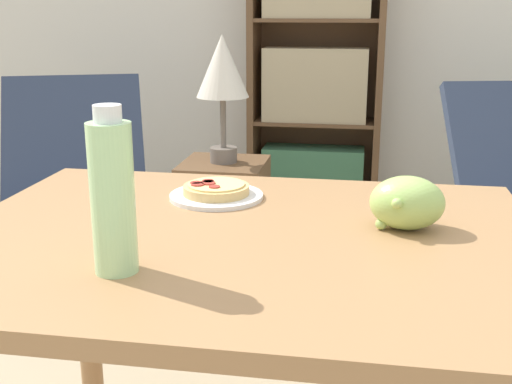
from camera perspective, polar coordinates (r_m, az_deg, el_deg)
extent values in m
cube|color=#A37549|center=(1.23, -1.32, -4.46)|extent=(1.13, 0.86, 0.03)
cylinder|color=#A37549|center=(1.86, -14.75, -10.55)|extent=(0.06, 0.06, 0.73)
cylinder|color=#A37549|center=(1.73, 18.37, -12.88)|extent=(0.06, 0.06, 0.73)
cylinder|color=white|center=(1.45, -3.54, -0.36)|extent=(0.21, 0.21, 0.01)
cylinder|color=#DBB26B|center=(1.45, -3.55, 0.21)|extent=(0.15, 0.15, 0.02)
cylinder|color=#EACC7A|center=(1.44, -3.56, 0.67)|extent=(0.13, 0.13, 0.00)
cylinder|color=#A83328|center=(1.41, -3.72, 0.48)|extent=(0.02, 0.02, 0.00)
cylinder|color=#A83328|center=(1.45, -5.32, 0.83)|extent=(0.03, 0.03, 0.00)
cylinder|color=#A83328|center=(1.45, -4.25, 0.92)|extent=(0.02, 0.02, 0.00)
cylinder|color=#A83328|center=(1.46, -4.29, 0.99)|extent=(0.03, 0.03, 0.00)
cylinder|color=#A83328|center=(1.44, -4.27, 0.81)|extent=(0.03, 0.03, 0.00)
cylinder|color=#A83328|center=(1.43, -5.22, 0.68)|extent=(0.03, 0.03, 0.00)
ellipsoid|color=#A8CC66|center=(1.27, 13.28, -0.94)|extent=(0.14, 0.11, 0.10)
sphere|color=#A8CC66|center=(1.26, 11.06, -2.80)|extent=(0.02, 0.02, 0.02)
sphere|color=#A8CC66|center=(1.28, 13.00, -0.19)|extent=(0.02, 0.02, 0.02)
sphere|color=#A8CC66|center=(1.24, 11.54, -1.12)|extent=(0.03, 0.03, 0.03)
sphere|color=#A8CC66|center=(1.24, 14.85, -0.61)|extent=(0.03, 0.03, 0.03)
sphere|color=#A8CC66|center=(1.28, 14.01, -2.29)|extent=(0.02, 0.02, 0.02)
sphere|color=#A8CC66|center=(1.27, 14.03, -2.22)|extent=(0.02, 0.02, 0.02)
sphere|color=#A8CC66|center=(1.29, 14.09, -1.25)|extent=(0.02, 0.02, 0.02)
sphere|color=#A8CC66|center=(1.25, 14.11, -1.36)|extent=(0.02, 0.02, 0.02)
sphere|color=#A8CC66|center=(1.24, 11.74, -0.72)|extent=(0.02, 0.02, 0.02)
sphere|color=#A8CC66|center=(1.21, 12.43, -1.01)|extent=(0.02, 0.02, 0.02)
cylinder|color=#B7EAA3|center=(1.04, -12.61, -0.62)|extent=(0.07, 0.07, 0.24)
cylinder|color=white|center=(1.01, -13.08, 6.81)|extent=(0.04, 0.04, 0.03)
cube|color=black|center=(3.00, -15.34, -6.73)|extent=(0.74, 0.72, 0.10)
cube|color=#2D384C|center=(2.83, -16.41, -1.48)|extent=(0.76, 0.70, 0.14)
cube|color=#2D384C|center=(3.06, -15.89, 4.52)|extent=(0.73, 0.61, 0.55)
cube|color=brown|center=(3.64, -0.16, 10.71)|extent=(0.04, 0.30, 1.69)
cube|color=brown|center=(3.58, 10.92, 10.35)|extent=(0.04, 0.30, 1.69)
cube|color=brown|center=(3.73, 5.52, 10.77)|extent=(0.72, 0.01, 1.69)
cube|color=brown|center=(3.76, 5.02, -2.04)|extent=(0.65, 0.28, 0.02)
cube|color=#3D704C|center=(3.68, 5.07, 0.93)|extent=(0.56, 0.21, 0.40)
cube|color=brown|center=(3.63, 5.23, 6.25)|extent=(0.65, 0.28, 0.02)
cube|color=tan|center=(3.58, 5.29, 9.48)|extent=(0.56, 0.21, 0.40)
cube|color=brown|center=(3.58, 5.46, 14.97)|extent=(0.65, 0.28, 0.02)
cube|color=brown|center=(2.71, -2.81, -3.26)|extent=(0.34, 0.34, 0.57)
cylinder|color=#665B51|center=(2.62, -2.90, 3.33)|extent=(0.11, 0.11, 0.06)
cylinder|color=#665B51|center=(2.59, -2.94, 6.19)|extent=(0.02, 0.02, 0.20)
cone|color=beige|center=(2.57, -3.01, 11.14)|extent=(0.21, 0.21, 0.24)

